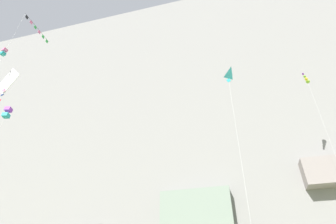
% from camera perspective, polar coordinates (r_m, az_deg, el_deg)
% --- Properties ---
extents(cliff_face, '(180.00, 31.97, 73.55)m').
position_cam_1_polar(cliff_face, '(68.17, 6.90, -5.42)').
color(cliff_face, gray).
rests_on(cliff_face, ground).
extents(kite_diamond_low_left, '(1.56, 3.74, 12.73)m').
position_cam_1_polar(kite_diamond_low_left, '(16.00, -31.13, 4.40)').
color(kite_diamond_low_left, white).
rests_on(kite_diamond_low_left, ground).
extents(kite_windsock_mid_center, '(1.55, 2.55, 31.06)m').
position_cam_1_polar(kite_windsock_mid_center, '(46.69, 26.88, 5.90)').
color(kite_windsock_mid_center, '#8CCC33').
rests_on(kite_windsock_mid_center, ground).
extents(kite_delta_low_center, '(1.16, 5.62, 21.38)m').
position_cam_1_polar(kite_delta_low_center, '(27.92, 11.79, 5.62)').
color(kite_delta_low_center, '#38B2D1').
rests_on(kite_delta_low_center, ground).
extents(kite_banner_low_right, '(1.80, 4.59, 31.36)m').
position_cam_1_polar(kite_banner_low_right, '(37.71, -27.08, 12.67)').
color(kite_banner_low_right, black).
rests_on(kite_banner_low_right, ground).
extents(kite_box_upper_mid, '(2.69, 4.27, 31.97)m').
position_cam_1_polar(kite_box_upper_mid, '(44.78, -31.10, 10.37)').
color(kite_box_upper_mid, pink).
rests_on(kite_box_upper_mid, ground).
extents(kite_box_high_center, '(3.50, 4.81, 25.64)m').
position_cam_1_polar(kite_box_high_center, '(44.46, -30.47, -0.17)').
color(kite_box_high_center, purple).
rests_on(kite_box_high_center, ground).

